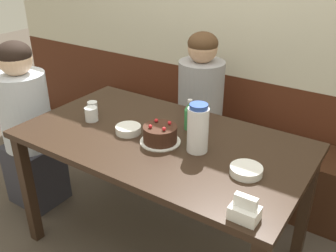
% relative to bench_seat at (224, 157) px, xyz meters
% --- Properties ---
extents(ground_plane, '(12.00, 12.00, 0.00)m').
position_rel_bench_seat_xyz_m(ground_plane, '(0.00, -0.83, -0.23)').
color(ground_plane, '#4C4238').
extents(back_wall, '(4.80, 0.04, 2.50)m').
position_rel_bench_seat_xyz_m(back_wall, '(0.00, 0.22, 1.02)').
color(back_wall, '#4C2314').
rests_on(back_wall, ground_plane).
extents(bench_seat, '(2.60, 0.38, 0.47)m').
position_rel_bench_seat_xyz_m(bench_seat, '(0.00, 0.00, 0.00)').
color(bench_seat, '#381E11').
rests_on(bench_seat, ground_plane).
extents(dining_table, '(1.53, 0.85, 0.77)m').
position_rel_bench_seat_xyz_m(dining_table, '(0.00, -0.83, 0.45)').
color(dining_table, black).
rests_on(dining_table, ground_plane).
extents(birthday_cake, '(0.21, 0.21, 0.11)m').
position_rel_bench_seat_xyz_m(birthday_cake, '(0.02, -0.87, 0.58)').
color(birthday_cake, white).
rests_on(birthday_cake, dining_table).
extents(water_pitcher, '(0.10, 0.10, 0.25)m').
position_rel_bench_seat_xyz_m(water_pitcher, '(0.22, -0.84, 0.66)').
color(water_pitcher, white).
rests_on(water_pitcher, dining_table).
extents(soju_bottle, '(0.06, 0.06, 0.17)m').
position_rel_bench_seat_xyz_m(soju_bottle, '(0.07, -0.66, 0.62)').
color(soju_bottle, '#388E4C').
rests_on(soju_bottle, dining_table).
extents(napkin_holder, '(0.11, 0.08, 0.11)m').
position_rel_bench_seat_xyz_m(napkin_holder, '(0.63, -1.19, 0.58)').
color(napkin_holder, white).
rests_on(napkin_holder, dining_table).
extents(bowl_soup_white, '(0.14, 0.14, 0.04)m').
position_rel_bench_seat_xyz_m(bowl_soup_white, '(-0.18, -0.88, 0.56)').
color(bowl_soup_white, white).
rests_on(bowl_soup_white, dining_table).
extents(bowl_rice_small, '(0.15, 0.15, 0.04)m').
position_rel_bench_seat_xyz_m(bowl_rice_small, '(0.51, -0.90, 0.56)').
color(bowl_rice_small, white).
rests_on(bowl_rice_small, dining_table).
extents(glass_water_tall, '(0.06, 0.06, 0.08)m').
position_rel_bench_seat_xyz_m(glass_water_tall, '(-0.50, -0.82, 0.58)').
color(glass_water_tall, silver).
rests_on(glass_water_tall, dining_table).
extents(glass_tumbler_short, '(0.07, 0.07, 0.08)m').
position_rel_bench_seat_xyz_m(glass_tumbler_short, '(-0.45, -0.88, 0.58)').
color(glass_tumbler_short, silver).
rests_on(glass_tumbler_short, dining_table).
extents(person_teal_shirt, '(0.31, 0.34, 1.19)m').
position_rel_bench_seat_xyz_m(person_teal_shirt, '(-0.15, -0.14, 0.33)').
color(person_teal_shirt, '#33333D').
rests_on(person_teal_shirt, ground_plane).
extents(person_pale_blue_shirt, '(0.34, 0.33, 1.17)m').
position_rel_bench_seat_xyz_m(person_pale_blue_shirt, '(-1.02, -0.93, 0.33)').
color(person_pale_blue_shirt, '#33333D').
rests_on(person_pale_blue_shirt, ground_plane).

